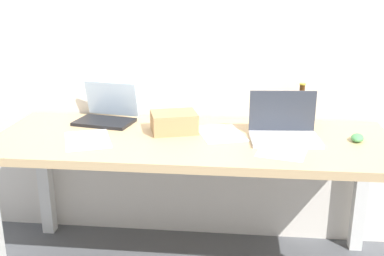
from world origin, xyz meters
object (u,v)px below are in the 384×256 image
Objects in this scene: beer_bottle at (301,109)px; laptop_right at (284,130)px; desk at (192,155)px; laptop_left at (107,113)px; cardboard_box at (174,122)px; computer_mouse at (357,138)px.

laptop_right is at bearing -113.70° from beer_bottle.
desk is 0.56m from laptop_left.
laptop_left is at bearing 155.59° from desk.
laptop_right reaches higher than cardboard_box.
laptop_left is 1.06m from beer_bottle.
beer_bottle is at bearing 26.47° from desk.
beer_bottle is at bearing 150.97° from computer_mouse.
beer_bottle reaches higher than laptop_right.
computer_mouse is at bearing -45.23° from beer_bottle.
cardboard_box is at bearing 174.46° from laptop_right.
laptop_right is at bearing -5.54° from cardboard_box.
laptop_left is (-0.50, 0.23, 0.14)m from desk.
cardboard_box is at bearing -167.25° from computer_mouse.
desk is 0.81m from computer_mouse.
laptop_right is at bearing -163.93° from computer_mouse.
beer_bottle is at bearing 66.30° from laptop_right.
beer_bottle reaches higher than cardboard_box.
desk is 5.81× the size of laptop_left.
laptop_right is 0.35m from computer_mouse.
laptop_left is 1.51× the size of cardboard_box.
cardboard_box is (0.39, -0.14, 0.00)m from laptop_left.
laptop_left reaches higher than cardboard_box.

